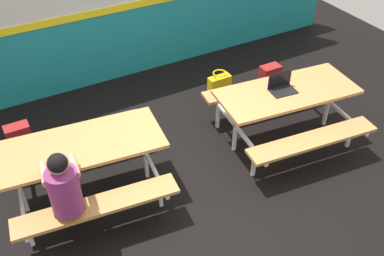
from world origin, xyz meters
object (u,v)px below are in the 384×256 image
(laptop_dark, at_px, (282,87))
(backpack_dark, at_px, (20,140))
(picnic_table_right, at_px, (286,101))
(satchel_spare, at_px, (269,79))
(picnic_table_left, at_px, (82,156))
(tote_bag_bright, at_px, (219,86))
(student_nearer, at_px, (64,189))

(laptop_dark, distance_m, backpack_dark, 3.35)
(picnic_table_right, xyz_separation_m, satchel_spare, (0.51, 0.98, -0.36))
(picnic_table_left, relative_size, backpack_dark, 4.17)
(picnic_table_left, bearing_deg, backpack_dark, 115.83)
(satchel_spare, bearing_deg, picnic_table_left, -166.73)
(picnic_table_left, xyz_separation_m, backpack_dark, (-0.52, 1.08, -0.36))
(tote_bag_bright, bearing_deg, laptop_dark, -81.48)
(picnic_table_left, xyz_separation_m, tote_bag_bright, (2.34, 0.95, -0.38))
(picnic_table_left, bearing_deg, student_nearer, -121.99)
(laptop_dark, bearing_deg, picnic_table_right, -35.57)
(student_nearer, bearing_deg, laptop_dark, 6.38)
(tote_bag_bright, bearing_deg, satchel_spare, -16.13)
(picnic_table_left, distance_m, backpack_dark, 1.25)
(student_nearer, xyz_separation_m, laptop_dark, (2.84, 0.32, 0.08))
(laptop_dark, relative_size, tote_bag_bright, 0.80)
(picnic_table_right, height_order, laptop_dark, laptop_dark)
(tote_bag_bright, bearing_deg, picnic_table_left, -158.02)
(picnic_table_left, height_order, satchel_spare, picnic_table_left)
(laptop_dark, height_order, backpack_dark, laptop_dark)
(student_nearer, height_order, tote_bag_bright, student_nearer)
(picnic_table_left, height_order, picnic_table_right, same)
(student_nearer, height_order, backpack_dark, student_nearer)
(tote_bag_bright, bearing_deg, picnic_table_right, -78.89)
(student_nearer, relative_size, laptop_dark, 3.52)
(backpack_dark, bearing_deg, picnic_table_left, -64.17)
(picnic_table_left, xyz_separation_m, satchel_spare, (3.09, 0.73, -0.36))
(backpack_dark, distance_m, tote_bag_bright, 2.87)
(student_nearer, height_order, laptop_dark, student_nearer)
(student_nearer, bearing_deg, picnic_table_right, 5.37)
(picnic_table_right, bearing_deg, student_nearer, -174.63)
(laptop_dark, xyz_separation_m, satchel_spare, (0.58, 0.93, -0.57))
(tote_bag_bright, height_order, satchel_spare, satchel_spare)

